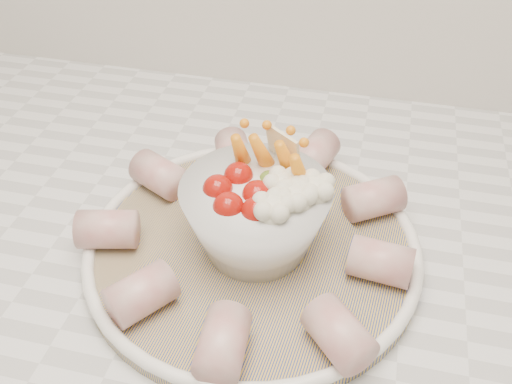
# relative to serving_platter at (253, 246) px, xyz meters

# --- Properties ---
(serving_platter) EXTENTS (0.35, 0.35, 0.02)m
(serving_platter) POSITION_rel_serving_platter_xyz_m (0.00, 0.00, 0.00)
(serving_platter) COLOR navy
(serving_platter) RESTS_ON kitchen_counter
(veggie_bowl) EXTENTS (0.14, 0.14, 0.11)m
(veggie_bowl) POSITION_rel_serving_platter_xyz_m (0.01, -0.00, 0.05)
(veggie_bowl) COLOR white
(veggie_bowl) RESTS_ON serving_platter
(cured_meat_rolls) EXTENTS (0.31, 0.32, 0.04)m
(cured_meat_rolls) POSITION_rel_serving_platter_xyz_m (0.00, -0.00, 0.02)
(cured_meat_rolls) COLOR #AF5250
(cured_meat_rolls) RESTS_ON serving_platter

